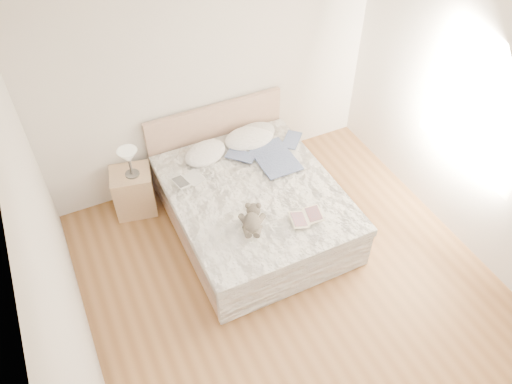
# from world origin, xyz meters

# --- Properties ---
(floor) EXTENTS (4.00, 4.50, 0.00)m
(floor) POSITION_xyz_m (0.00, 0.00, 0.00)
(floor) COLOR brown
(floor) RESTS_ON ground
(ceiling) EXTENTS (4.00, 4.50, 0.00)m
(ceiling) POSITION_xyz_m (0.00, 0.00, 2.70)
(ceiling) COLOR white
(ceiling) RESTS_ON ground
(wall_back) EXTENTS (4.00, 0.02, 2.70)m
(wall_back) POSITION_xyz_m (0.00, 2.25, 1.35)
(wall_back) COLOR silver
(wall_back) RESTS_ON ground
(wall_left) EXTENTS (0.02, 4.50, 2.70)m
(wall_left) POSITION_xyz_m (-2.00, 0.00, 1.35)
(wall_left) COLOR silver
(wall_left) RESTS_ON ground
(wall_right) EXTENTS (0.02, 4.50, 2.70)m
(wall_right) POSITION_xyz_m (2.00, 0.00, 1.35)
(wall_right) COLOR silver
(wall_right) RESTS_ON ground
(window) EXTENTS (0.02, 1.30, 1.10)m
(window) POSITION_xyz_m (1.99, 0.30, 1.45)
(window) COLOR white
(window) RESTS_ON wall_right
(bed) EXTENTS (1.72, 2.14, 1.00)m
(bed) POSITION_xyz_m (0.00, 1.19, 0.31)
(bed) COLOR tan
(bed) RESTS_ON floor
(nightstand) EXTENTS (0.52, 0.49, 0.56)m
(nightstand) POSITION_xyz_m (-1.13, 1.98, 0.28)
(nightstand) COLOR tan
(nightstand) RESTS_ON floor
(table_lamp) EXTENTS (0.26, 0.26, 0.35)m
(table_lamp) POSITION_xyz_m (-1.10, 1.95, 0.81)
(table_lamp) COLOR #47433E
(table_lamp) RESTS_ON nightstand
(pillow_left) EXTENTS (0.64, 0.55, 0.16)m
(pillow_left) POSITION_xyz_m (-0.27, 1.85, 0.64)
(pillow_left) COLOR white
(pillow_left) RESTS_ON bed
(pillow_middle) EXTENTS (0.61, 0.44, 0.18)m
(pillow_middle) POSITION_xyz_m (0.30, 1.88, 0.64)
(pillow_middle) COLOR white
(pillow_middle) RESTS_ON bed
(pillow_right) EXTENTS (0.58, 0.45, 0.16)m
(pillow_right) POSITION_xyz_m (0.40, 1.93, 0.64)
(pillow_right) COLOR silver
(pillow_right) RESTS_ON bed
(blouse) EXTENTS (0.66, 0.71, 0.03)m
(blouse) POSITION_xyz_m (0.41, 1.45, 0.63)
(blouse) COLOR #39466C
(blouse) RESTS_ON bed
(photo_book) EXTENTS (0.36, 0.29, 0.02)m
(photo_book) POSITION_xyz_m (-0.60, 1.52, 0.63)
(photo_book) COLOR silver
(photo_book) RESTS_ON bed
(childrens_book) EXTENTS (0.39, 0.30, 0.02)m
(childrens_book) POSITION_xyz_m (0.28, 0.50, 0.63)
(childrens_book) COLOR #FBF2CC
(childrens_book) RESTS_ON bed
(teddy_bear) EXTENTS (0.35, 0.40, 0.18)m
(teddy_bear) POSITION_xyz_m (-0.27, 0.60, 0.65)
(teddy_bear) COLOR brown
(teddy_bear) RESTS_ON bed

